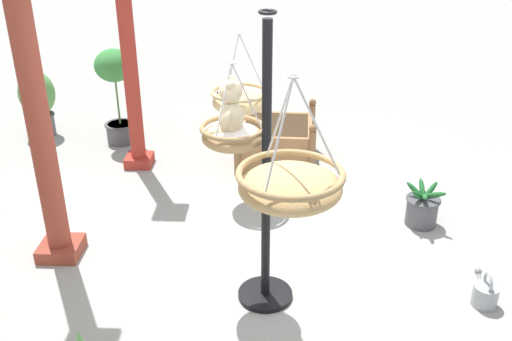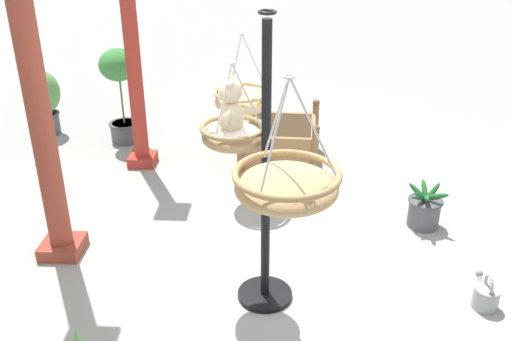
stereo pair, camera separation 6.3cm
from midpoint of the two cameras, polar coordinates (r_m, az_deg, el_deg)
ground_plane at (r=4.94m, az=1.71°, el=-11.05°), size 40.00×40.00×0.00m
display_pole_central at (r=4.40m, az=1.35°, el=-5.26°), size 0.44×0.44×2.29m
hanging_basket_with_teddy at (r=4.24m, az=-1.87°, el=3.54°), size 0.49×0.49×0.65m
teddy_bear at (r=4.17m, az=-2.21°, el=5.90°), size 0.30×0.26×0.43m
hanging_basket_left_high at (r=3.03m, az=3.62°, el=-1.43°), size 0.58×0.58×0.70m
hanging_basket_right_low at (r=5.82m, az=-1.05°, el=6.96°), size 0.58×0.58×0.80m
greenhouse_pillar_left at (r=6.57m, az=-11.85°, el=11.33°), size 0.32×0.32×2.80m
greenhouse_pillar_right at (r=4.95m, az=-20.47°, el=6.22°), size 0.38×0.38×2.96m
wooden_planter_box at (r=6.89m, az=2.60°, el=2.94°), size 0.97×0.96×0.65m
potted_plant_fern_front at (r=5.84m, az=16.61°, el=-3.69°), size 0.42×0.38×0.44m
potted_plant_bushy_green at (r=8.09m, az=-20.11°, el=6.64°), size 0.46×0.46×0.87m
potted_plant_small_succulent at (r=7.47m, az=-13.02°, el=8.12°), size 0.47×0.47×1.22m
watering_can at (r=4.99m, az=22.10°, el=-11.41°), size 0.35×0.20×0.30m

